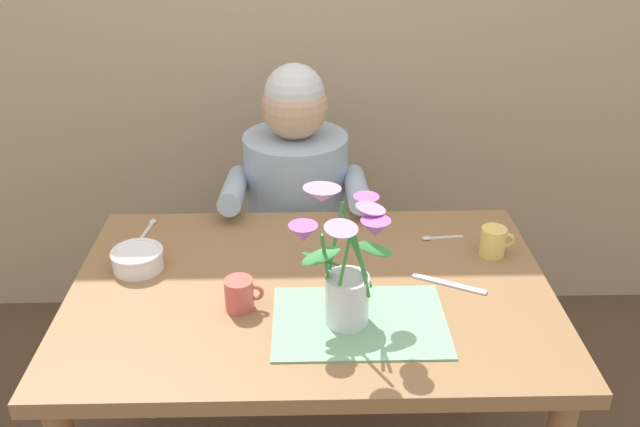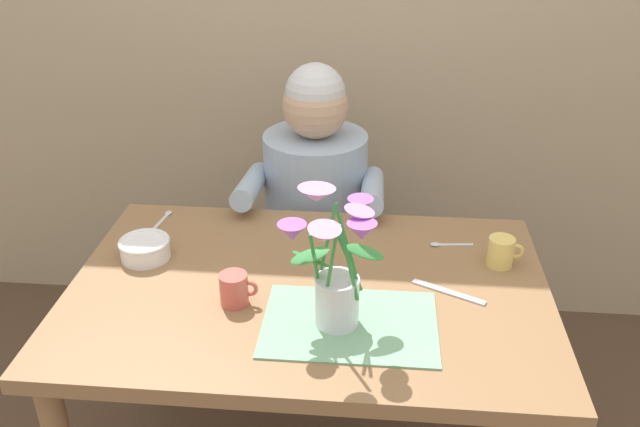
{
  "view_description": "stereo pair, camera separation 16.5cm",
  "coord_description": "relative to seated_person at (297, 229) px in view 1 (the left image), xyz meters",
  "views": [
    {
      "loc": [
        -0.01,
        -1.41,
        1.69
      ],
      "look_at": [
        0.02,
        0.05,
        0.92
      ],
      "focal_mm": 38.0,
      "sensor_mm": 36.0,
      "label": 1
    },
    {
      "loc": [
        0.15,
        -1.41,
        1.69
      ],
      "look_at": [
        0.02,
        0.05,
        0.92
      ],
      "focal_mm": 38.0,
      "sensor_mm": 36.0,
      "label": 2
    }
  ],
  "objects": [
    {
      "name": "tea_cup",
      "position": [
        0.53,
        -0.47,
        0.22
      ],
      "size": [
        0.09,
        0.07,
        0.08
      ],
      "color": "#E5C666",
      "rests_on": "dining_table"
    },
    {
      "name": "seated_person",
      "position": [
        0.0,
        0.0,
        0.0
      ],
      "size": [
        0.45,
        0.47,
        1.14
      ],
      "rotation": [
        0.0,
        0.0,
        0.06
      ],
      "color": "#4C4C56",
      "rests_on": "ground_plane"
    },
    {
      "name": "striped_placemat",
      "position": [
        0.15,
        -0.77,
        0.18
      ],
      "size": [
        0.4,
        0.28,
        0.0
      ],
      "primitive_type": "cube",
      "color": "#7AB289",
      "rests_on": "dining_table"
    },
    {
      "name": "ceramic_bowl",
      "position": [
        -0.41,
        -0.52,
        0.21
      ],
      "size": [
        0.14,
        0.14,
        0.06
      ],
      "color": "white",
      "rests_on": "dining_table"
    },
    {
      "name": "dinner_knife",
      "position": [
        0.39,
        -0.61,
        0.18
      ],
      "size": [
        0.18,
        0.1,
        0.0
      ],
      "primitive_type": "cube",
      "rotation": [
        0.0,
        0.0,
        -0.47
      ],
      "color": "silver",
      "rests_on": "dining_table"
    },
    {
      "name": "flower_vase",
      "position": [
        0.12,
        -0.76,
        0.34
      ],
      "size": [
        0.24,
        0.29,
        0.31
      ],
      "color": "silver",
      "rests_on": "dining_table"
    },
    {
      "name": "dining_table",
      "position": [
        0.04,
        -0.62,
        0.08
      ],
      "size": [
        1.2,
        0.8,
        0.74
      ],
      "color": "olive",
      "rests_on": "ground_plane"
    },
    {
      "name": "coffee_cup",
      "position": [
        -0.13,
        -0.7,
        0.22
      ],
      "size": [
        0.09,
        0.07,
        0.08
      ],
      "color": "#CC564C",
      "rests_on": "dining_table"
    },
    {
      "name": "spoon_1",
      "position": [
        0.4,
        -0.38,
        0.18
      ],
      "size": [
        0.12,
        0.03,
        0.01
      ],
      "color": "silver",
      "rests_on": "dining_table"
    },
    {
      "name": "spoon_0",
      "position": [
        -0.42,
        -0.3,
        0.18
      ],
      "size": [
        0.03,
        0.12,
        0.01
      ],
      "color": "silver",
      "rests_on": "dining_table"
    }
  ]
}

